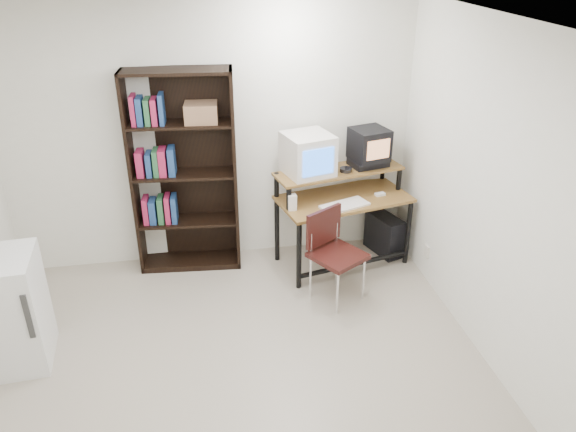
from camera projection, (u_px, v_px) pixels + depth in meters
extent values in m
cube|color=#B4A895|center=(237.00, 383.00, 4.31)|extent=(4.00, 4.00, 0.01)
cube|color=white|center=(218.00, 30.00, 3.14)|extent=(4.00, 4.00, 0.01)
cube|color=white|center=(212.00, 138.00, 5.48)|extent=(4.00, 0.01, 2.60)
cube|color=white|center=(507.00, 211.00, 4.04)|extent=(0.01, 4.00, 2.60)
cube|color=olive|center=(344.00, 199.00, 5.59)|extent=(1.40, 0.91, 0.03)
cube|color=olive|center=(339.00, 171.00, 5.58)|extent=(1.35, 0.66, 0.02)
cylinder|color=black|center=(299.00, 255.00, 5.31)|extent=(0.05, 0.05, 0.72)
cylinder|color=black|center=(408.00, 232.00, 5.72)|extent=(0.05, 0.05, 0.72)
cylinder|color=black|center=(277.00, 218.00, 5.72)|extent=(0.05, 0.05, 0.98)
cylinder|color=black|center=(380.00, 199.00, 6.13)|extent=(0.05, 0.05, 0.98)
cylinder|color=black|center=(354.00, 264.00, 5.62)|extent=(1.20, 0.31, 0.05)
cube|color=white|center=(308.00, 155.00, 5.41)|extent=(0.53, 0.53, 0.41)
cube|color=blue|center=(318.00, 162.00, 5.24)|extent=(0.31, 0.09, 0.26)
cube|color=black|center=(368.00, 163.00, 5.67)|extent=(0.41, 0.33, 0.08)
cube|color=black|center=(369.00, 144.00, 5.58)|extent=(0.41, 0.40, 0.32)
cube|color=tan|center=(378.00, 150.00, 5.44)|extent=(0.24, 0.07, 0.19)
cylinder|color=#26262B|center=(346.00, 170.00, 5.53)|extent=(0.14, 0.14, 0.05)
cube|color=white|center=(345.00, 206.00, 5.40)|extent=(0.51, 0.36, 0.03)
cube|color=black|center=(379.00, 197.00, 5.61)|extent=(0.22, 0.18, 0.01)
cube|color=white|center=(380.00, 195.00, 5.62)|extent=(0.11, 0.08, 0.03)
cube|color=white|center=(292.00, 203.00, 5.31)|extent=(0.09, 0.08, 0.17)
cube|color=black|center=(384.00, 234.00, 6.00)|extent=(0.34, 0.49, 0.42)
cube|color=black|center=(338.00, 256.00, 5.11)|extent=(0.59, 0.59, 0.04)
cube|color=black|center=(324.00, 227.00, 5.14)|extent=(0.37, 0.24, 0.35)
cylinder|color=silver|center=(337.00, 293.00, 5.00)|extent=(0.02, 0.02, 0.44)
cylinder|color=silver|center=(363.00, 279.00, 5.20)|extent=(0.02, 0.02, 0.44)
cylinder|color=silver|center=(311.00, 277.00, 5.23)|extent=(0.02, 0.02, 0.44)
cylinder|color=silver|center=(337.00, 264.00, 5.43)|extent=(0.02, 0.02, 0.44)
cube|color=black|center=(133.00, 176.00, 5.38)|extent=(0.06, 0.34, 2.01)
cube|color=black|center=(235.00, 172.00, 5.46)|extent=(0.06, 0.34, 2.01)
cube|color=black|center=(186.00, 168.00, 5.56)|extent=(1.00, 0.11, 2.01)
cube|color=black|center=(175.00, 71.00, 4.97)|extent=(1.03, 0.42, 0.03)
cube|color=black|center=(192.00, 261.00, 5.86)|extent=(1.03, 0.42, 0.06)
cube|color=black|center=(189.00, 220.00, 5.64)|extent=(0.97, 0.40, 0.02)
cube|color=black|center=(185.00, 174.00, 5.42)|extent=(0.97, 0.40, 0.02)
cube|color=black|center=(180.00, 124.00, 5.19)|extent=(0.97, 0.40, 0.02)
cube|color=#855F43|center=(201.00, 113.00, 5.16)|extent=(0.32, 0.27, 0.18)
cube|color=white|center=(5.00, 312.00, 4.33)|extent=(0.59, 0.59, 0.95)
cube|color=#333333|center=(28.00, 317.00, 4.08)|extent=(0.04, 0.02, 0.38)
cube|color=beige|center=(427.00, 251.00, 5.50)|extent=(0.02, 0.08, 0.12)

